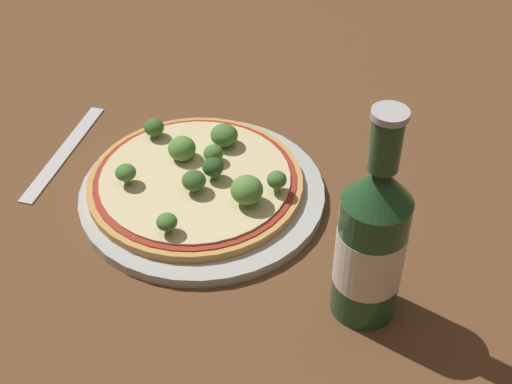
# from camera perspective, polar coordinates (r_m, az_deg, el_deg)

# --- Properties ---
(ground_plane) EXTENTS (3.00, 3.00, 0.00)m
(ground_plane) POSITION_cam_1_polar(r_m,az_deg,el_deg) (0.84, -3.76, 0.41)
(ground_plane) COLOR brown
(plate) EXTENTS (0.28, 0.28, 0.01)m
(plate) POSITION_cam_1_polar(r_m,az_deg,el_deg) (0.83, -4.35, -0.10)
(plate) COLOR #B2B7B2
(plate) RESTS_ON ground_plane
(pizza) EXTENTS (0.25, 0.25, 0.01)m
(pizza) POSITION_cam_1_polar(r_m,az_deg,el_deg) (0.82, -4.87, 0.86)
(pizza) COLOR tan
(pizza) RESTS_ON plate
(broccoli_floret_0) EXTENTS (0.03, 0.03, 0.03)m
(broccoli_floret_0) POSITION_cam_1_polar(r_m,az_deg,el_deg) (0.84, -5.95, 3.49)
(broccoli_floret_0) COLOR #6B8E51
(broccoli_floret_0) RESTS_ON pizza
(broccoli_floret_1) EXTENTS (0.02, 0.02, 0.03)m
(broccoli_floret_1) POSITION_cam_1_polar(r_m,az_deg,el_deg) (0.79, 1.67, 0.96)
(broccoli_floret_1) COLOR #6B8E51
(broccoli_floret_1) RESTS_ON pizza
(broccoli_floret_2) EXTENTS (0.02, 0.02, 0.02)m
(broccoli_floret_2) POSITION_cam_1_polar(r_m,az_deg,el_deg) (0.83, -3.36, 3.07)
(broccoli_floret_2) COLOR #6B8E51
(broccoli_floret_2) RESTS_ON pizza
(broccoli_floret_3) EXTENTS (0.03, 0.03, 0.03)m
(broccoli_floret_3) POSITION_cam_1_polar(r_m,az_deg,el_deg) (0.79, -5.17, 0.95)
(broccoli_floret_3) COLOR #6B8E51
(broccoli_floret_3) RESTS_ON pizza
(broccoli_floret_4) EXTENTS (0.02, 0.02, 0.02)m
(broccoli_floret_4) POSITION_cam_1_polar(r_m,az_deg,el_deg) (0.88, -8.16, 5.13)
(broccoli_floret_4) COLOR #6B8E51
(broccoli_floret_4) RESTS_ON pizza
(broccoli_floret_5) EXTENTS (0.04, 0.04, 0.03)m
(broccoli_floret_5) POSITION_cam_1_polar(r_m,az_deg,el_deg) (0.77, -0.74, 0.16)
(broccoli_floret_5) COLOR #6B8E51
(broccoli_floret_5) RESTS_ON pizza
(broccoli_floret_6) EXTENTS (0.02, 0.02, 0.02)m
(broccoli_floret_6) POSITION_cam_1_polar(r_m,az_deg,el_deg) (0.81, -10.38, 1.52)
(broccoli_floret_6) COLOR #6B8E51
(broccoli_floret_6) RESTS_ON pizza
(broccoli_floret_7) EXTENTS (0.02, 0.02, 0.02)m
(broccoli_floret_7) POSITION_cam_1_polar(r_m,az_deg,el_deg) (0.74, -7.13, -2.42)
(broccoli_floret_7) COLOR #6B8E51
(broccoli_floret_7) RESTS_ON pizza
(broccoli_floret_8) EXTENTS (0.03, 0.03, 0.03)m
(broccoli_floret_8) POSITION_cam_1_polar(r_m,az_deg,el_deg) (0.86, -2.64, 4.58)
(broccoli_floret_8) COLOR #6B8E51
(broccoli_floret_8) RESTS_ON pizza
(broccoli_floret_9) EXTENTS (0.02, 0.02, 0.03)m
(broccoli_floret_9) POSITION_cam_1_polar(r_m,az_deg,el_deg) (0.80, -3.47, 1.99)
(broccoli_floret_9) COLOR #6B8E51
(broccoli_floret_9) RESTS_ON pizza
(beer_bottle) EXTENTS (0.06, 0.06, 0.23)m
(beer_bottle) POSITION_cam_1_polar(r_m,az_deg,el_deg) (0.66, 9.20, -3.98)
(beer_bottle) COLOR #234C28
(beer_bottle) RESTS_ON ground_plane
(fork) EXTENTS (0.03, 0.20, 0.00)m
(fork) POSITION_cam_1_polar(r_m,az_deg,el_deg) (0.92, -15.13, 3.11)
(fork) COLOR silver
(fork) RESTS_ON ground_plane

